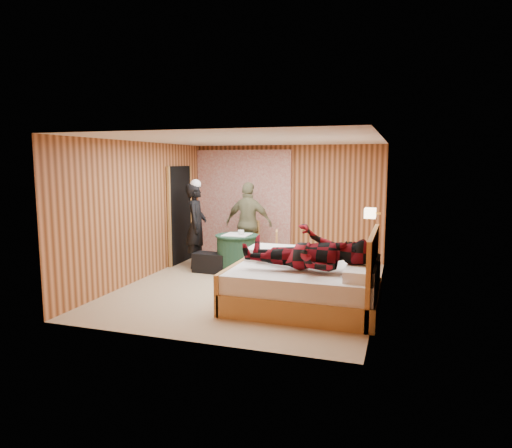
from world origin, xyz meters
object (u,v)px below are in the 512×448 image
(wall_lamp, at_px, (370,213))
(nightstand, at_px, (365,274))
(bed, at_px, (307,284))
(round_table, at_px, (237,253))
(chair_far, at_px, (248,239))
(chair_near, at_px, (271,249))
(man_at_table, at_px, (249,224))
(man_on_bed, at_px, (306,242))
(woman_standing, at_px, (196,226))
(duffel_bag, at_px, (211,263))

(wall_lamp, relative_size, nightstand, 0.44)
(bed, height_order, round_table, bed)
(chair_far, bearing_deg, chair_near, -43.59)
(chair_near, bearing_deg, bed, 16.55)
(wall_lamp, bearing_deg, man_at_table, 154.51)
(chair_near, distance_m, man_on_bed, 2.25)
(wall_lamp, bearing_deg, man_on_bed, -118.52)
(wall_lamp, height_order, round_table, wall_lamp)
(wall_lamp, bearing_deg, round_table, 168.76)
(chair_near, bearing_deg, man_on_bed, 14.10)
(woman_standing, bearing_deg, duffel_bag, -138.41)
(woman_standing, relative_size, man_on_bed, 0.97)
(woman_standing, xyz_separation_m, man_at_table, (0.93, 0.56, 0.01))
(nightstand, distance_m, man_on_bed, 1.63)
(duffel_bag, distance_m, man_at_table, 1.21)
(nightstand, height_order, round_table, round_table)
(bed, bearing_deg, man_at_table, 125.73)
(nightstand, xyz_separation_m, duffel_bag, (-2.97, 0.48, -0.11))
(man_at_table, bearing_deg, duffel_bag, 64.01)
(round_table, bearing_deg, nightstand, -14.80)
(nightstand, height_order, man_on_bed, man_on_bed)
(wall_lamp, distance_m, bed, 1.73)
(round_table, relative_size, woman_standing, 0.49)
(man_at_table, distance_m, man_on_bed, 3.17)
(chair_far, distance_m, man_at_table, 0.32)
(bed, bearing_deg, nightstand, 53.75)
(bed, relative_size, nightstand, 3.64)
(man_at_table, bearing_deg, bed, 128.39)
(nightstand, distance_m, chair_near, 1.91)
(man_at_table, bearing_deg, round_table, 92.66)
(duffel_bag, bearing_deg, round_table, 23.07)
(chair_near, bearing_deg, man_at_table, -150.59)
(chair_far, distance_m, chair_near, 0.98)
(nightstand, bearing_deg, woman_standing, 166.77)
(chair_near, relative_size, man_at_table, 0.49)
(round_table, bearing_deg, wall_lamp, -11.24)
(chair_far, bearing_deg, duffel_bag, -118.97)
(round_table, xyz_separation_m, woman_standing, (-0.93, 0.15, 0.48))
(chair_near, xyz_separation_m, man_on_bed, (1.06, -1.91, 0.52))
(nightstand, relative_size, man_at_table, 0.34)
(round_table, distance_m, man_on_bed, 2.68)
(wall_lamp, distance_m, round_table, 2.74)
(chair_far, xyz_separation_m, woman_standing, (-0.93, -0.52, 0.32))
(chair_near, distance_m, duffel_bag, 1.23)
(duffel_bag, bearing_deg, wall_lamp, -3.23)
(woman_standing, bearing_deg, man_at_table, -72.18)
(nightstand, xyz_separation_m, chair_near, (-1.79, 0.64, 0.20))
(nightstand, relative_size, chair_far, 0.64)
(chair_far, bearing_deg, wall_lamp, -24.11)
(woman_standing, height_order, man_at_table, man_at_table)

